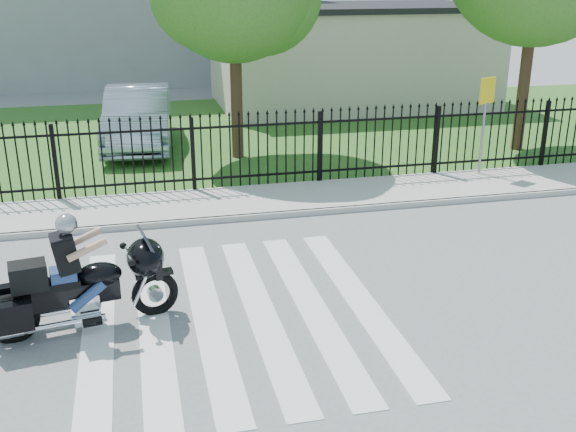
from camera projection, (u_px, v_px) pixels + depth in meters
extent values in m
plane|color=slate|center=(235.00, 314.00, 10.19)|extent=(120.00, 120.00, 0.00)
cube|color=#ADAAA3|center=(199.00, 205.00, 14.74)|extent=(40.00, 2.00, 0.12)
cube|color=#ADAAA3|center=(205.00, 221.00, 13.82)|extent=(40.00, 0.12, 0.12)
cube|color=#295A1F|center=(176.00, 135.00, 21.16)|extent=(40.00, 12.00, 0.02)
cube|color=black|center=(194.00, 179.00, 15.55)|extent=(26.00, 0.04, 0.05)
cube|color=black|center=(192.00, 128.00, 15.14)|extent=(26.00, 0.04, 0.05)
cylinder|color=#382316|center=(236.00, 82.00, 18.02)|extent=(0.32, 0.32, 4.16)
cylinder|color=#382316|center=(526.00, 66.00, 18.70)|extent=(0.32, 0.32, 4.80)
cube|color=beige|center=(350.00, 58.00, 25.71)|extent=(10.00, 6.00, 3.50)
cube|color=black|center=(352.00, 7.00, 25.07)|extent=(10.20, 6.20, 0.20)
torus|color=black|center=(155.00, 294.00, 10.09)|extent=(0.72, 0.25, 0.71)
torus|color=black|center=(12.00, 319.00, 9.35)|extent=(0.77, 0.28, 0.75)
cube|color=black|center=(72.00, 294.00, 9.58)|extent=(1.36, 0.47, 0.31)
ellipsoid|color=black|center=(100.00, 274.00, 9.65)|extent=(0.70, 0.52, 0.34)
cube|color=black|center=(55.00, 284.00, 9.44)|extent=(0.72, 0.44, 0.10)
cube|color=silver|center=(84.00, 303.00, 9.70)|extent=(0.46, 0.38, 0.31)
ellipsoid|color=black|center=(145.00, 258.00, 9.85)|extent=(0.68, 0.83, 0.56)
cube|color=black|center=(28.00, 276.00, 9.25)|extent=(0.55, 0.47, 0.37)
cube|color=navy|center=(63.00, 275.00, 9.44)|extent=(0.40, 0.36, 0.19)
sphere|color=#93979A|center=(66.00, 224.00, 9.23)|extent=(0.30, 0.30, 0.30)
imported|color=#90A0B6|center=(138.00, 117.00, 19.56)|extent=(2.18, 5.29, 1.70)
cylinder|color=gray|center=(483.00, 128.00, 16.47)|extent=(0.06, 0.06, 2.27)
cube|color=yellow|center=(487.00, 91.00, 16.14)|extent=(0.49, 0.24, 0.62)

